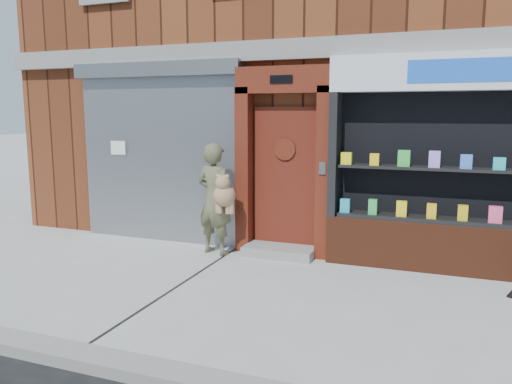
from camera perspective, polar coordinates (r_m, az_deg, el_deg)
The scene contains 6 objects.
ground at distance 6.11m, azimuth 4.53°, elevation -12.19°, with size 80.00×80.00×0.00m, color #9E9E99.
building at distance 11.71m, azimuth 13.37°, elevation 17.61°, with size 12.00×8.16×8.00m.
shutter_bay at distance 8.71m, azimuth -11.03°, elevation 5.65°, with size 3.10×0.30×3.04m.
red_door_bay at distance 7.73m, azimuth 3.16°, elevation 3.45°, with size 1.52×0.58×2.90m.
pharmacy_bay at distance 7.34m, azimuth 21.97°, elevation 1.84°, with size 3.50×0.41×3.00m.
woman at distance 7.79m, azimuth -4.60°, elevation -0.75°, with size 0.75×0.58×1.75m.
Camera 1 is at (1.56, -5.48, 2.21)m, focal length 35.00 mm.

